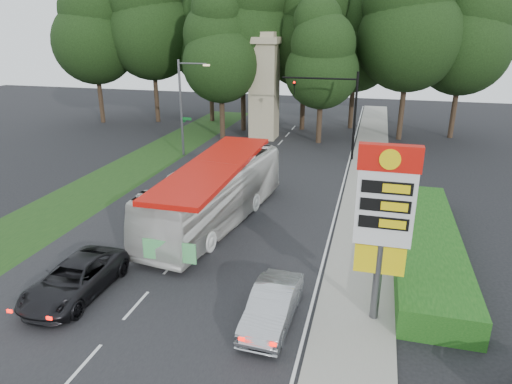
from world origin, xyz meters
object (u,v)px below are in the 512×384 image
(sedan_silver, at_px, (272,306))
(monument, at_px, (264,86))
(transit_bus, at_px, (216,194))
(traffic_signal_mast, at_px, (339,104))
(streetlight_signs, at_px, (183,104))
(gas_station_pylon, at_px, (384,212))
(suv_charcoal, at_px, (75,279))

(sedan_silver, bearing_deg, monument, 106.53)
(monument, distance_m, transit_bus, 21.28)
(traffic_signal_mast, bearing_deg, streetlight_signs, -171.08)
(transit_bus, bearing_deg, sedan_silver, -50.34)
(gas_station_pylon, bearing_deg, sedan_silver, -162.86)
(streetlight_signs, relative_size, suv_charcoal, 1.54)
(streetlight_signs, bearing_deg, monument, 58.03)
(transit_bus, xyz_separation_m, sedan_silver, (5.12, -8.27, -1.03))
(sedan_silver, bearing_deg, traffic_signal_mast, 91.65)
(traffic_signal_mast, xyz_separation_m, suv_charcoal, (-8.48, -23.38, -3.95))
(gas_station_pylon, xyz_separation_m, monument, (-11.20, 28.01, 0.66))
(suv_charcoal, bearing_deg, traffic_signal_mast, 70.51)
(gas_station_pylon, bearing_deg, streetlight_signs, 128.96)
(suv_charcoal, bearing_deg, streetlight_signs, 101.52)
(transit_bus, bearing_deg, suv_charcoal, -102.62)
(suv_charcoal, bearing_deg, transit_bus, 69.92)
(monument, relative_size, transit_bus, 0.80)
(gas_station_pylon, distance_m, sedan_silver, 5.37)
(transit_bus, bearing_deg, traffic_signal_mast, 78.30)
(gas_station_pylon, height_order, monument, monument)
(gas_station_pylon, bearing_deg, monument, 111.80)
(gas_station_pylon, bearing_deg, suv_charcoal, -173.46)
(streetlight_signs, xyz_separation_m, monument, (4.99, 7.99, 0.67))
(streetlight_signs, height_order, transit_bus, streetlight_signs)
(gas_station_pylon, xyz_separation_m, suv_charcoal, (-12.00, -1.38, -3.73))
(transit_bus, relative_size, suv_charcoal, 2.42)
(traffic_signal_mast, xyz_separation_m, streetlight_signs, (-12.67, -1.99, -0.23))
(streetlight_signs, bearing_deg, traffic_signal_mast, 8.92)
(monument, xyz_separation_m, transit_bus, (2.38, -20.88, -3.35))
(monument, bearing_deg, transit_bus, -83.49)
(monument, bearing_deg, streetlight_signs, -121.97)
(streetlight_signs, xyz_separation_m, suv_charcoal, (4.19, -21.39, -3.72))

